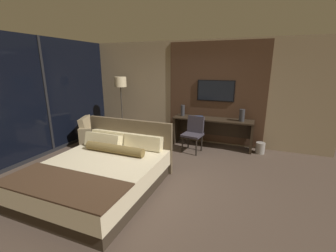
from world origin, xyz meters
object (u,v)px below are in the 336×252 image
Objects in this scene: tv at (216,91)px; waste_bin at (260,148)px; desk_chair at (194,131)px; vase_tall at (242,115)px; floor_lamp at (121,87)px; desk at (212,127)px; bed at (100,173)px; book at (199,117)px; vase_short at (183,110)px; armchair_by_window at (97,136)px.

tv is 3.53× the size of waste_bin.
vase_tall is at bearing 31.87° from desk_chair.
desk is at bearing 7.01° from floor_lamp.
desk_chair is at bearing -155.91° from vase_tall.
vase_tall reaches higher than desk_chair.
bed is 3.66m from vase_tall.
vase_tall reaches higher than waste_bin.
desk_chair reaches higher than book.
tv is (-0.00, 0.20, 0.95)m from desk.
desk_chair is (1.03, 2.41, 0.23)m from bed.
vase_short is at bearing 177.29° from vase_tall.
tv is at bearing 11.63° from vase_short.
vase_short reaches higher than desk_chair.
armchair_by_window is 3.50× the size of vase_tall.
vase_short is 1.06× the size of waste_bin.
bed is 2.49× the size of desk_chair.
desk_chair is 0.84m from vase_short.
vase_short is 0.50m from book.
bed is at bearing -163.20° from armchair_by_window.
bed reaches higher than desk_chair.
desk_chair is 2.48m from floor_lamp.
armchair_by_window is 3.88m from vase_tall.
bed is 3.15m from floor_lamp.
vase_tall is 1.59m from vase_short.
floor_lamp is 1.90m from vase_short.
desk is 1.14× the size of floor_lamp.
tv is 1.04m from vase_short.
bed is 1.07× the size of desk.
waste_bin is (3.86, 0.23, -1.40)m from floor_lamp.
bed is 8.01× the size of waste_bin.
vase_tall is 1.08× the size of waste_bin.
armchair_by_window reaches higher than desk.
vase_short reaches higher than armchair_by_window.
armchair_by_window is 1.52m from floor_lamp.
book is (-0.38, -0.22, -0.70)m from tv.
floor_lamp is 6.53× the size of waste_bin.
waste_bin is (0.51, -0.04, -0.79)m from vase_tall.
desk is 7.03× the size of vase_short.
armchair_by_window is 3.57× the size of vase_short.
floor_lamp is at bearing -172.99° from desk.
floor_lamp reaches higher than book.
desk is at bearing 63.72° from desk_chair.
vase_short reaches higher than bed.
floor_lamp is at bearing -172.33° from book.
armchair_by_window is 2.46m from vase_short.
vase_short is at bearing -84.74° from armchair_by_window.
desk is at bearing 64.62° from bed.
bed is 8.99× the size of book.
tv is 3.44m from armchair_by_window.
book is at bearing -149.85° from tv.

